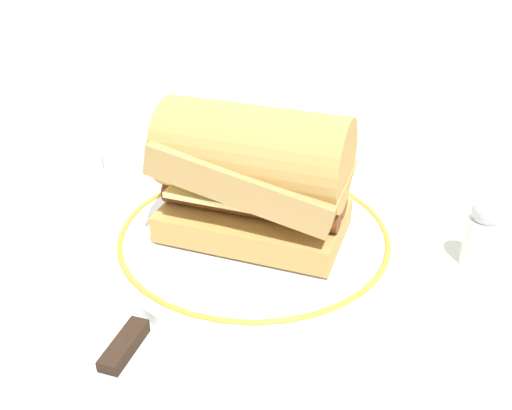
# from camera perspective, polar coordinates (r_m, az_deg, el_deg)

# --- Properties ---
(ground_plane) EXTENTS (1.50, 1.50, 0.00)m
(ground_plane) POSITION_cam_1_polar(r_m,az_deg,el_deg) (0.60, -1.47, -3.04)
(ground_plane) COLOR beige
(plate) EXTENTS (0.29, 0.29, 0.01)m
(plate) POSITION_cam_1_polar(r_m,az_deg,el_deg) (0.58, -0.00, -3.18)
(plate) COLOR white
(plate) RESTS_ON ground_plane
(sausage_sandwich) EXTENTS (0.20, 0.15, 0.13)m
(sausage_sandwich) POSITION_cam_1_polar(r_m,az_deg,el_deg) (0.54, -0.00, 3.18)
(sausage_sandwich) COLOR tan
(sausage_sandwich) RESTS_ON plate
(drinking_glass) EXTENTS (0.07, 0.07, 0.10)m
(drinking_glass) POSITION_cam_1_polar(r_m,az_deg,el_deg) (0.72, -12.05, 6.20)
(drinking_glass) COLOR silver
(drinking_glass) RESTS_ON ground_plane
(salt_shaker) EXTENTS (0.03, 0.03, 0.07)m
(salt_shaker) POSITION_cam_1_polar(r_m,az_deg,el_deg) (0.58, 21.61, -2.60)
(salt_shaker) COLOR white
(salt_shaker) RESTS_ON ground_plane
(butter_knife) EXTENTS (0.06, 0.15, 0.01)m
(butter_knife) POSITION_cam_1_polar(r_m,az_deg,el_deg) (0.46, -14.75, -16.15)
(butter_knife) COLOR silver
(butter_knife) RESTS_ON ground_plane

